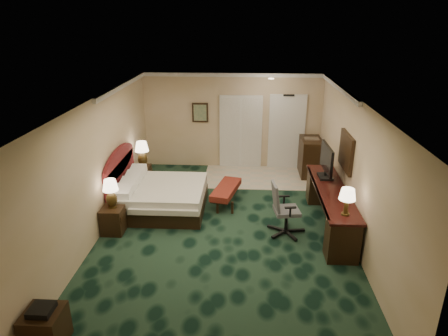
# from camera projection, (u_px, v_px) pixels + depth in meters

# --- Properties ---
(floor) EXTENTS (5.00, 7.50, 0.00)m
(floor) POSITION_uv_depth(u_px,v_px,m) (225.00, 229.00, 8.29)
(floor) COLOR black
(floor) RESTS_ON ground
(ceiling) EXTENTS (5.00, 7.50, 0.00)m
(ceiling) POSITION_uv_depth(u_px,v_px,m) (225.00, 100.00, 7.32)
(ceiling) COLOR silver
(ceiling) RESTS_ON wall_back
(wall_back) EXTENTS (5.00, 0.00, 2.70)m
(wall_back) POSITION_uv_depth(u_px,v_px,m) (232.00, 121.00, 11.30)
(wall_back) COLOR tan
(wall_back) RESTS_ON ground
(wall_front) EXTENTS (5.00, 0.00, 2.70)m
(wall_front) POSITION_uv_depth(u_px,v_px,m) (206.00, 293.00, 4.31)
(wall_front) COLOR tan
(wall_front) RESTS_ON ground
(wall_left) EXTENTS (0.00, 7.50, 2.70)m
(wall_left) POSITION_uv_depth(u_px,v_px,m) (100.00, 166.00, 7.94)
(wall_left) COLOR tan
(wall_left) RESTS_ON ground
(wall_right) EXTENTS (0.00, 7.50, 2.70)m
(wall_right) POSITION_uv_depth(u_px,v_px,m) (354.00, 171.00, 7.68)
(wall_right) COLOR tan
(wall_right) RESTS_ON ground
(crown_molding) EXTENTS (5.00, 7.50, 0.10)m
(crown_molding) POSITION_uv_depth(u_px,v_px,m) (225.00, 103.00, 7.34)
(crown_molding) COLOR silver
(crown_molding) RESTS_ON wall_back
(tile_patch) EXTENTS (3.20, 1.70, 0.01)m
(tile_patch) POSITION_uv_depth(u_px,v_px,m) (263.00, 177.00, 10.95)
(tile_patch) COLOR beige
(tile_patch) RESTS_ON ground
(headboard) EXTENTS (0.12, 2.00, 1.40)m
(headboard) POSITION_uv_depth(u_px,v_px,m) (121.00, 177.00, 9.10)
(headboard) COLOR #480710
(headboard) RESTS_ON ground
(entry_door) EXTENTS (1.02, 0.06, 2.18)m
(entry_door) POSITION_uv_depth(u_px,v_px,m) (287.00, 133.00, 11.30)
(entry_door) COLOR silver
(entry_door) RESTS_ON ground
(closet_doors) EXTENTS (1.20, 0.06, 2.10)m
(closet_doors) POSITION_uv_depth(u_px,v_px,m) (241.00, 132.00, 11.36)
(closet_doors) COLOR #B5B0A8
(closet_doors) RESTS_ON ground
(wall_art) EXTENTS (0.45, 0.06, 0.55)m
(wall_art) POSITION_uv_depth(u_px,v_px,m) (200.00, 113.00, 11.22)
(wall_art) COLOR #456A54
(wall_art) RESTS_ON wall_back
(wall_mirror) EXTENTS (0.05, 0.95, 0.75)m
(wall_mirror) POSITION_uv_depth(u_px,v_px,m) (346.00, 152.00, 8.17)
(wall_mirror) COLOR white
(wall_mirror) RESTS_ON wall_right
(bed) EXTENTS (1.89, 1.75, 0.60)m
(bed) POSITION_uv_depth(u_px,v_px,m) (163.00, 198.00, 9.03)
(bed) COLOR silver
(bed) RESTS_ON ground
(nightstand_near) EXTENTS (0.44, 0.50, 0.54)m
(nightstand_near) POSITION_uv_depth(u_px,v_px,m) (113.00, 220.00, 8.12)
(nightstand_near) COLOR black
(nightstand_near) RESTS_ON ground
(nightstand_far) EXTENTS (0.43, 0.49, 0.53)m
(nightstand_far) POSITION_uv_depth(u_px,v_px,m) (142.00, 176.00, 10.32)
(nightstand_far) COLOR black
(nightstand_far) RESTS_ON ground
(lamp_near) EXTENTS (0.35, 0.35, 0.59)m
(lamp_near) POSITION_uv_depth(u_px,v_px,m) (111.00, 194.00, 7.94)
(lamp_near) COLOR black
(lamp_near) RESTS_ON nightstand_near
(lamp_far) EXTENTS (0.39, 0.39, 0.66)m
(lamp_far) POSITION_uv_depth(u_px,v_px,m) (142.00, 154.00, 10.14)
(lamp_far) COLOR black
(lamp_far) RESTS_ON nightstand_far
(bed_bench) EXTENTS (0.71, 1.32, 0.42)m
(bed_bench) POSITION_uv_depth(u_px,v_px,m) (226.00, 195.00, 9.38)
(bed_bench) COLOR maroon
(bed_bench) RESTS_ON ground
(side_table) EXTENTS (0.50, 0.50, 0.54)m
(side_table) POSITION_uv_depth(u_px,v_px,m) (45.00, 328.00, 5.30)
(side_table) COLOR black
(side_table) RESTS_ON ground
(desk) EXTENTS (0.62, 2.90, 0.84)m
(desk) POSITION_uv_depth(u_px,v_px,m) (330.00, 208.00, 8.28)
(desk) COLOR black
(desk) RESTS_ON ground
(tv) EXTENTS (0.12, 0.94, 0.73)m
(tv) POSITION_uv_depth(u_px,v_px,m) (326.00, 162.00, 8.61)
(tv) COLOR black
(tv) RESTS_ON desk
(desk_lamp) EXTENTS (0.36, 0.36, 0.52)m
(desk_lamp) POSITION_uv_depth(u_px,v_px,m) (347.00, 202.00, 7.02)
(desk_lamp) COLOR black
(desk_lamp) RESTS_ON desk
(desk_chair) EXTENTS (0.72, 0.69, 1.10)m
(desk_chair) POSITION_uv_depth(u_px,v_px,m) (287.00, 209.00, 7.97)
(desk_chair) COLOR #494754
(desk_chair) RESTS_ON ground
(minibar) EXTENTS (0.54, 0.97, 1.03)m
(minibar) POSITION_uv_depth(u_px,v_px,m) (310.00, 157.00, 10.98)
(minibar) COLOR black
(minibar) RESTS_ON ground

